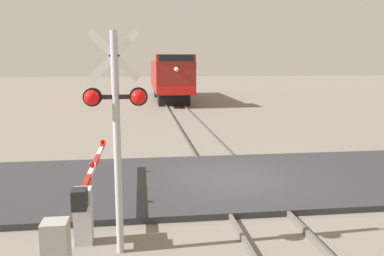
{
  "coord_description": "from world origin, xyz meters",
  "views": [
    {
      "loc": [
        -2.77,
        -11.54,
        3.74
      ],
      "look_at": [
        -0.97,
        2.25,
        1.35
      ],
      "focal_mm": 37.06,
      "sensor_mm": 36.0,
      "label": 1
    }
  ],
  "objects": [
    {
      "name": "road_surface",
      "position": [
        0.0,
        0.0,
        0.08
      ],
      "size": [
        36.0,
        5.71,
        0.16
      ],
      "primitive_type": "cube",
      "color": "#2D2D30",
      "rests_on": "ground_plane"
    },
    {
      "name": "rail_track_right",
      "position": [
        0.72,
        0.0,
        0.07
      ],
      "size": [
        0.08,
        80.0,
        0.15
      ],
      "primitive_type": "cube",
      "color": "#59544C",
      "rests_on": "ground_plane"
    },
    {
      "name": "crossing_signal",
      "position": [
        -3.23,
        -4.14,
        2.69
      ],
      "size": [
        1.18,
        0.33,
        4.29
      ],
      "color": "#ADADB2",
      "rests_on": "ground_plane"
    },
    {
      "name": "locomotive",
      "position": [
        0.0,
        25.96,
        2.16
      ],
      "size": [
        3.06,
        14.94,
        4.17
      ],
      "color": "black",
      "rests_on": "ground_plane"
    },
    {
      "name": "rail_track_left",
      "position": [
        -0.72,
        0.0,
        0.07
      ],
      "size": [
        0.08,
        80.0,
        0.15
      ],
      "primitive_type": "cube",
      "color": "#59544C",
      "rests_on": "ground_plane"
    },
    {
      "name": "crossing_gate",
      "position": [
        -3.99,
        -2.93,
        0.8
      ],
      "size": [
        0.36,
        5.64,
        1.28
      ],
      "color": "silver",
      "rests_on": "ground_plane"
    },
    {
      "name": "ground_plane",
      "position": [
        0.0,
        0.0,
        0.0
      ],
      "size": [
        160.0,
        160.0,
        0.0
      ],
      "primitive_type": "plane",
      "color": "slate"
    }
  ]
}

